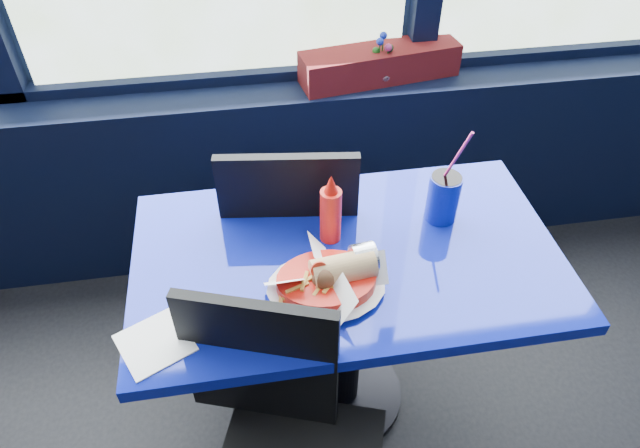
{
  "coord_description": "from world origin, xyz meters",
  "views": [
    {
      "loc": [
        0.04,
        0.91,
        1.9
      ],
      "look_at": [
        0.22,
        1.98,
        0.89
      ],
      "focal_mm": 32.0,
      "sensor_mm": 36.0,
      "label": 1
    }
  ],
  "objects_px": {
    "near_table": "(346,295)",
    "flower_vase": "(382,68)",
    "planter_box": "(380,64)",
    "soda_cup": "(443,196)",
    "chair_near_back": "(282,234)",
    "chair_near_front": "(283,433)",
    "ketchup_bottle": "(331,212)",
    "food_basket": "(329,279)"
  },
  "relations": [
    {
      "from": "chair_near_front",
      "to": "planter_box",
      "type": "xyz_separation_m",
      "value": [
        0.53,
        1.26,
        0.34
      ]
    },
    {
      "from": "chair_near_back",
      "to": "flower_vase",
      "type": "xyz_separation_m",
      "value": [
        0.46,
        0.53,
        0.31
      ]
    },
    {
      "from": "near_table",
      "to": "food_basket",
      "type": "xyz_separation_m",
      "value": [
        -0.07,
        -0.12,
        0.22
      ]
    },
    {
      "from": "planter_box",
      "to": "flower_vase",
      "type": "distance_m",
      "value": 0.03
    },
    {
      "from": "chair_near_back",
      "to": "soda_cup",
      "type": "relative_size",
      "value": 3.02
    },
    {
      "from": "chair_near_front",
      "to": "soda_cup",
      "type": "xyz_separation_m",
      "value": [
        0.54,
        0.49,
        0.3
      ]
    },
    {
      "from": "flower_vase",
      "to": "near_table",
      "type": "bearing_deg",
      "value": -109.41
    },
    {
      "from": "food_basket",
      "to": "soda_cup",
      "type": "relative_size",
      "value": 1.04
    },
    {
      "from": "near_table",
      "to": "chair_near_front",
      "type": "xyz_separation_m",
      "value": [
        -0.24,
        -0.38,
        -0.04
      ]
    },
    {
      "from": "near_table",
      "to": "flower_vase",
      "type": "distance_m",
      "value": 0.94
    },
    {
      "from": "near_table",
      "to": "flower_vase",
      "type": "relative_size",
      "value": 6.06
    },
    {
      "from": "food_basket",
      "to": "chair_near_front",
      "type": "bearing_deg",
      "value": -103.15
    },
    {
      "from": "near_table",
      "to": "chair_near_back",
      "type": "xyz_separation_m",
      "value": [
        -0.16,
        0.32,
        -0.01
      ]
    },
    {
      "from": "flower_vase",
      "to": "food_basket",
      "type": "height_order",
      "value": "flower_vase"
    },
    {
      "from": "planter_box",
      "to": "soda_cup",
      "type": "relative_size",
      "value": 1.94
    },
    {
      "from": "flower_vase",
      "to": "food_basket",
      "type": "distance_m",
      "value": 1.04
    },
    {
      "from": "flower_vase",
      "to": "food_basket",
      "type": "bearing_deg",
      "value": -111.12
    },
    {
      "from": "chair_near_back",
      "to": "flower_vase",
      "type": "relative_size",
      "value": 4.87
    },
    {
      "from": "planter_box",
      "to": "chair_near_front",
      "type": "bearing_deg",
      "value": -121.68
    },
    {
      "from": "chair_near_front",
      "to": "planter_box",
      "type": "relative_size",
      "value": 1.48
    },
    {
      "from": "flower_vase",
      "to": "ketchup_bottle",
      "type": "relative_size",
      "value": 0.87
    },
    {
      "from": "chair_near_front",
      "to": "soda_cup",
      "type": "relative_size",
      "value": 2.86
    },
    {
      "from": "planter_box",
      "to": "soda_cup",
      "type": "bearing_deg",
      "value": -98.24
    },
    {
      "from": "planter_box",
      "to": "ketchup_bottle",
      "type": "bearing_deg",
      "value": -121.27
    },
    {
      "from": "near_table",
      "to": "food_basket",
      "type": "bearing_deg",
      "value": -122.07
    },
    {
      "from": "near_table",
      "to": "ketchup_bottle",
      "type": "relative_size",
      "value": 5.3
    },
    {
      "from": "near_table",
      "to": "planter_box",
      "type": "height_order",
      "value": "planter_box"
    },
    {
      "from": "planter_box",
      "to": "ketchup_bottle",
      "type": "xyz_separation_m",
      "value": [
        -0.33,
        -0.81,
        -0.01
      ]
    },
    {
      "from": "near_table",
      "to": "chair_near_front",
      "type": "bearing_deg",
      "value": -121.6
    },
    {
      "from": "planter_box",
      "to": "soda_cup",
      "type": "xyz_separation_m",
      "value": [
        0.01,
        -0.77,
        -0.03
      ]
    },
    {
      "from": "flower_vase",
      "to": "soda_cup",
      "type": "xyz_separation_m",
      "value": [
        0.01,
        -0.74,
        -0.03
      ]
    },
    {
      "from": "chair_near_front",
      "to": "flower_vase",
      "type": "distance_m",
      "value": 1.38
    },
    {
      "from": "chair_near_front",
      "to": "planter_box",
      "type": "distance_m",
      "value": 1.41
    },
    {
      "from": "near_table",
      "to": "ketchup_bottle",
      "type": "xyz_separation_m",
      "value": [
        -0.04,
        0.07,
        0.28
      ]
    },
    {
      "from": "flower_vase",
      "to": "food_basket",
      "type": "relative_size",
      "value": 0.6
    },
    {
      "from": "chair_near_front",
      "to": "flower_vase",
      "type": "height_order",
      "value": "flower_vase"
    },
    {
      "from": "chair_near_back",
      "to": "soda_cup",
      "type": "distance_m",
      "value": 0.58
    },
    {
      "from": "food_basket",
      "to": "ketchup_bottle",
      "type": "bearing_deg",
      "value": 96.97
    },
    {
      "from": "ketchup_bottle",
      "to": "soda_cup",
      "type": "relative_size",
      "value": 0.71
    },
    {
      "from": "chair_near_front",
      "to": "chair_near_back",
      "type": "relative_size",
      "value": 0.95
    },
    {
      "from": "flower_vase",
      "to": "ketchup_bottle",
      "type": "height_order",
      "value": "flower_vase"
    },
    {
      "from": "chair_near_back",
      "to": "flower_vase",
      "type": "bearing_deg",
      "value": -123.21
    }
  ]
}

